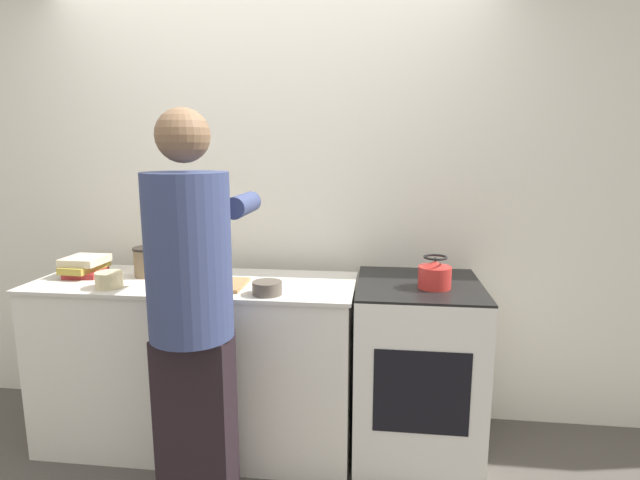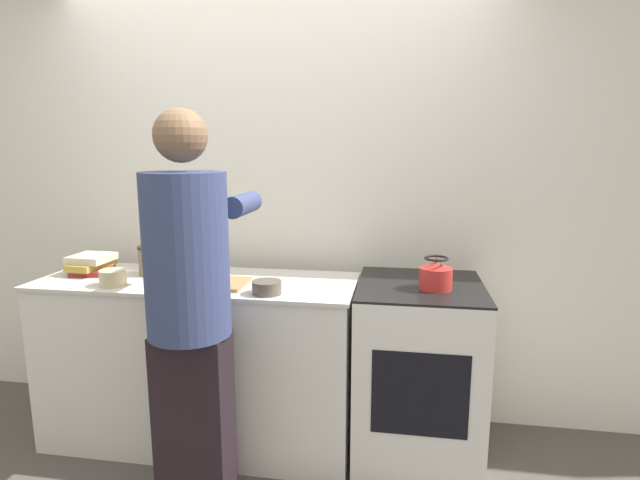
{
  "view_description": "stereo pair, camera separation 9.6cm",
  "coord_description": "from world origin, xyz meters",
  "px_view_note": "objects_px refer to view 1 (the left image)",
  "views": [
    {
      "loc": [
        0.64,
        -2.15,
        1.61
      ],
      "look_at": [
        0.35,
        0.2,
        1.17
      ],
      "focal_mm": 28.0,
      "sensor_mm": 36.0,
      "label": 1
    },
    {
      "loc": [
        0.74,
        -2.14,
        1.61
      ],
      "look_at": [
        0.35,
        0.2,
        1.17
      ],
      "focal_mm": 28.0,
      "sensor_mm": 36.0,
      "label": 2
    }
  ],
  "objects_px": {
    "cutting_board": "(214,284)",
    "canister_jar": "(148,262)",
    "kettle": "(435,274)",
    "knife": "(205,282)",
    "person": "(192,305)",
    "bowl_prep": "(267,288)",
    "oven": "(416,369)"
  },
  "relations": [
    {
      "from": "knife",
      "to": "bowl_prep",
      "type": "bearing_deg",
      "value": -13.98
    },
    {
      "from": "knife",
      "to": "kettle",
      "type": "bearing_deg",
      "value": 6.59
    },
    {
      "from": "oven",
      "to": "kettle",
      "type": "bearing_deg",
      "value": -48.35
    },
    {
      "from": "kettle",
      "to": "canister_jar",
      "type": "relative_size",
      "value": 1.01
    },
    {
      "from": "knife",
      "to": "canister_jar",
      "type": "relative_size",
      "value": 1.49
    },
    {
      "from": "oven",
      "to": "bowl_prep",
      "type": "distance_m",
      "value": 0.91
    },
    {
      "from": "person",
      "to": "kettle",
      "type": "height_order",
      "value": "person"
    },
    {
      "from": "cutting_board",
      "to": "kettle",
      "type": "distance_m",
      "value": 1.1
    },
    {
      "from": "knife",
      "to": "kettle",
      "type": "height_order",
      "value": "kettle"
    },
    {
      "from": "knife",
      "to": "kettle",
      "type": "relative_size",
      "value": 1.48
    },
    {
      "from": "cutting_board",
      "to": "kettle",
      "type": "xyz_separation_m",
      "value": [
        1.1,
        0.06,
        0.07
      ]
    },
    {
      "from": "bowl_prep",
      "to": "canister_jar",
      "type": "bearing_deg",
      "value": 159.73
    },
    {
      "from": "oven",
      "to": "knife",
      "type": "relative_size",
      "value": 3.92
    },
    {
      "from": "knife",
      "to": "person",
      "type": "bearing_deg",
      "value": -73.98
    },
    {
      "from": "cutting_board",
      "to": "bowl_prep",
      "type": "bearing_deg",
      "value": -19.98
    },
    {
      "from": "cutting_board",
      "to": "knife",
      "type": "distance_m",
      "value": 0.04
    },
    {
      "from": "person",
      "to": "knife",
      "type": "bearing_deg",
      "value": 102.48
    },
    {
      "from": "knife",
      "to": "bowl_prep",
      "type": "xyz_separation_m",
      "value": [
        0.34,
        -0.11,
        0.01
      ]
    },
    {
      "from": "person",
      "to": "oven",
      "type": "bearing_deg",
      "value": 29.51
    },
    {
      "from": "person",
      "to": "cutting_board",
      "type": "bearing_deg",
      "value": 96.86
    },
    {
      "from": "oven",
      "to": "knife",
      "type": "height_order",
      "value": "knife"
    },
    {
      "from": "oven",
      "to": "kettle",
      "type": "xyz_separation_m",
      "value": [
        0.07,
        -0.07,
        0.53
      ]
    },
    {
      "from": "cutting_board",
      "to": "canister_jar",
      "type": "bearing_deg",
      "value": 159.53
    },
    {
      "from": "person",
      "to": "cutting_board",
      "type": "height_order",
      "value": "person"
    },
    {
      "from": "oven",
      "to": "bowl_prep",
      "type": "xyz_separation_m",
      "value": [
        -0.73,
        -0.24,
        0.49
      ]
    },
    {
      "from": "bowl_prep",
      "to": "canister_jar",
      "type": "xyz_separation_m",
      "value": [
        -0.72,
        0.27,
        0.05
      ]
    },
    {
      "from": "oven",
      "to": "person",
      "type": "distance_m",
      "value": 1.23
    },
    {
      "from": "oven",
      "to": "canister_jar",
      "type": "height_order",
      "value": "canister_jar"
    },
    {
      "from": "canister_jar",
      "to": "kettle",
      "type": "bearing_deg",
      "value": -3.63
    },
    {
      "from": "canister_jar",
      "to": "cutting_board",
      "type": "bearing_deg",
      "value": -20.47
    },
    {
      "from": "cutting_board",
      "to": "canister_jar",
      "type": "height_order",
      "value": "canister_jar"
    },
    {
      "from": "person",
      "to": "knife",
      "type": "xyz_separation_m",
      "value": [
        -0.09,
        0.42,
        -0.02
      ]
    }
  ]
}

